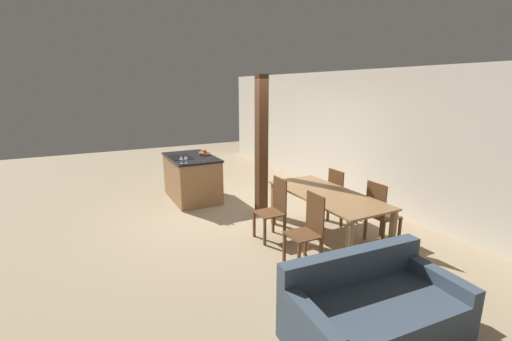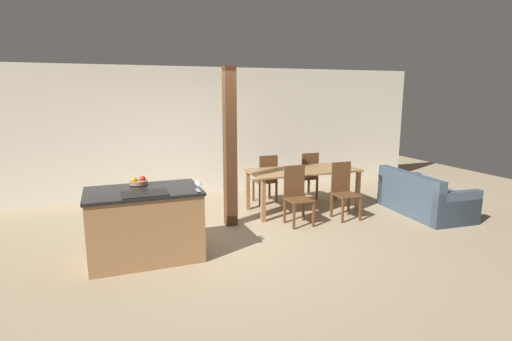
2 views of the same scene
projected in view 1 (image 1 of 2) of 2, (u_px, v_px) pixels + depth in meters
ground_plane at (232, 213)px, 6.58m from camera, size 16.00×16.00×0.00m
wall_back at (347, 134)px, 7.50m from camera, size 11.20×0.08×2.70m
kitchen_island at (192, 178)px, 7.32m from camera, size 1.46×0.91×0.94m
fruit_bowl at (204, 153)px, 7.36m from camera, size 0.24×0.24×0.12m
wine_glass_near at (181, 158)px, 6.45m from camera, size 0.07×0.07×0.15m
wine_glass_middle at (186, 158)px, 6.49m from camera, size 0.07×0.07×0.15m
dining_table at (327, 199)px, 5.26m from camera, size 2.03×0.90×0.78m
dining_chair_near_left at (274, 208)px, 5.40m from camera, size 0.40×0.40×0.98m
dining_chair_near_right at (308, 229)px, 4.61m from camera, size 0.40×0.40×0.98m
dining_chair_far_left at (340, 196)px, 6.00m from camera, size 0.40×0.40×0.98m
dining_chair_far_right at (380, 212)px, 5.21m from camera, size 0.40×0.40×0.98m
couch at (373, 314)px, 3.24m from camera, size 1.00×1.70×0.78m
timber_post at (261, 147)px, 6.27m from camera, size 0.19×0.19×2.58m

